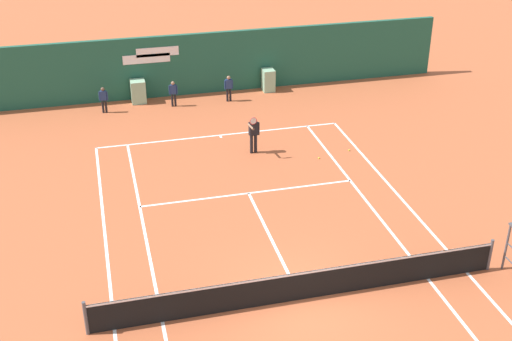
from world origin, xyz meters
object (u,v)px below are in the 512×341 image
Objects in this scene: player_on_baseline at (254,132)px; ball_kid_centre_post at (104,98)px; tennis_ball_near_service_line at (319,158)px; ball_kid_right_post at (173,92)px; tennis_ball_mid_court at (349,150)px; ball_kid_left_post at (229,87)px.

player_on_baseline is 1.45× the size of ball_kid_centre_post.
player_on_baseline is at bearing 154.10° from tennis_ball_near_service_line.
ball_kid_right_post is 1.00× the size of ball_kid_centre_post.
tennis_ball_near_service_line is (-1.46, -0.39, 0.00)m from tennis_ball_mid_court.
tennis_ball_near_service_line is at bearing 146.68° from ball_kid_centre_post.
player_on_baseline is at bearing 141.79° from ball_kid_centre_post.
tennis_ball_mid_court is (3.90, -0.80, -0.91)m from player_on_baseline.
ball_kid_right_post is at bearing -74.96° from player_on_baseline.
tennis_ball_near_service_line is at bearing 146.32° from player_on_baseline.
ball_kid_right_post is at bearing -172.49° from ball_kid_centre_post.
tennis_ball_mid_court is at bearing 117.73° from ball_kid_left_post.
ball_kid_left_post is (2.69, -0.00, 0.02)m from ball_kid_right_post.
player_on_baseline is 5.88m from ball_kid_left_post.
tennis_ball_near_service_line is (8.17, -7.06, -0.69)m from ball_kid_centre_post.
player_on_baseline is 26.83× the size of tennis_ball_mid_court.
ball_kid_left_post is 7.44m from tennis_ball_near_service_line.
ball_kid_right_post is 9.25m from tennis_ball_mid_court.
tennis_ball_mid_court is at bearing 160.65° from player_on_baseline.
ball_kid_right_post is 0.97× the size of ball_kid_left_post.
ball_kid_centre_post reaches higher than tennis_ball_mid_court.
ball_kid_right_post is 2.69m from ball_kid_left_post.
ball_kid_centre_post is 11.74m from tennis_ball_mid_court.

